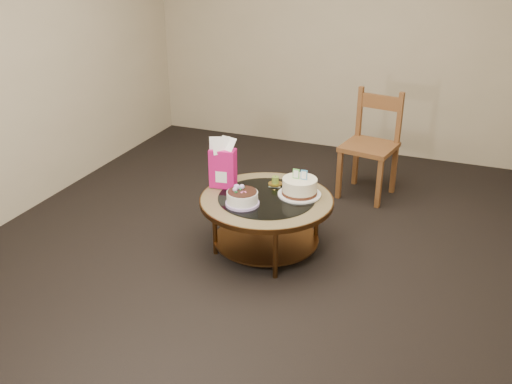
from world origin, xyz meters
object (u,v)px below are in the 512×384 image
at_px(coffee_table, 266,207).
at_px(decorated_cake, 242,199).
at_px(dining_chair, 371,144).
at_px(cream_cake, 300,187).
at_px(gift_bag, 223,163).

distance_m(coffee_table, decorated_cake, 0.25).
height_order(coffee_table, dining_chair, dining_chair).
height_order(cream_cake, gift_bag, gift_bag).
bearing_deg(decorated_cake, cream_cake, 42.34).
distance_m(coffee_table, cream_cake, 0.29).
distance_m(cream_cake, dining_chair, 1.26).
bearing_deg(cream_cake, coffee_table, -151.16).
xyz_separation_m(cream_cake, gift_bag, (-0.61, -0.06, 0.13)).
distance_m(decorated_cake, cream_cake, 0.46).
bearing_deg(gift_bag, coffee_table, -18.06).
distance_m(cream_cake, gift_bag, 0.63).
bearing_deg(dining_chair, coffee_table, -101.05).
bearing_deg(cream_cake, gift_bag, -176.01).
xyz_separation_m(coffee_table, decorated_cake, (-0.12, -0.18, 0.13)).
relative_size(gift_bag, dining_chair, 0.41).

